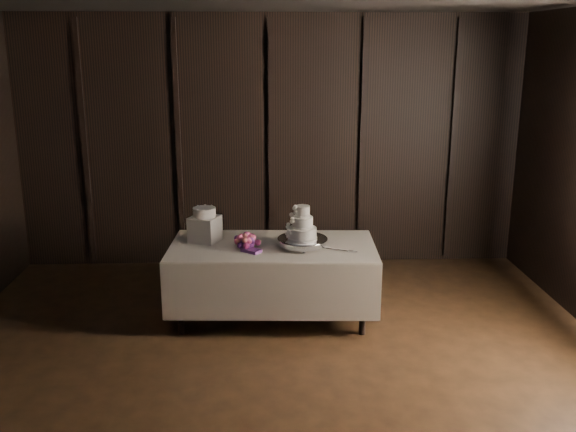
{
  "coord_description": "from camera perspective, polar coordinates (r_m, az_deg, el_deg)",
  "views": [
    {
      "loc": [
        -0.11,
        -4.14,
        2.65
      ],
      "look_at": [
        0.14,
        1.79,
        1.05
      ],
      "focal_mm": 40.0,
      "sensor_mm": 36.0,
      "label": 1
    }
  ],
  "objects": [
    {
      "name": "cake_stand",
      "position": [
        6.14,
        1.29,
        -2.41
      ],
      "size": [
        0.55,
        0.55,
        0.09
      ],
      "primitive_type": "cylinder",
      "rotation": [
        0.0,
        0.0,
        0.15
      ],
      "color": "silver",
      "rests_on": "display_table"
    },
    {
      "name": "box_pedestal",
      "position": [
        6.37,
        -7.39,
        -1.14
      ],
      "size": [
        0.34,
        0.34,
        0.25
      ],
      "primitive_type": "cube",
      "rotation": [
        0.0,
        0.0,
        -0.39
      ],
      "color": "white",
      "rests_on": "display_table"
    },
    {
      "name": "small_cake",
      "position": [
        6.32,
        -7.44,
        0.34
      ],
      "size": [
        0.28,
        0.28,
        0.09
      ],
      "primitive_type": "cylinder",
      "rotation": [
        0.0,
        0.0,
        0.28
      ],
      "color": "white",
      "rests_on": "box_pedestal"
    },
    {
      "name": "bouquet",
      "position": [
        6.12,
        -3.74,
        -2.3
      ],
      "size": [
        0.47,
        0.49,
        0.19
      ],
      "primitive_type": null,
      "rotation": [
        0.0,
        0.0,
        -0.68
      ],
      "color": "#E04B7D",
      "rests_on": "display_table"
    },
    {
      "name": "display_table",
      "position": [
        6.34,
        -1.36,
        -5.55
      ],
      "size": [
        2.04,
        1.13,
        0.76
      ],
      "rotation": [
        0.0,
        0.0,
        -0.05
      ],
      "color": "beige",
      "rests_on": "ground"
    },
    {
      "name": "wedding_cake",
      "position": [
        6.07,
        1.09,
        -0.9
      ],
      "size": [
        0.3,
        0.27,
        0.32
      ],
      "rotation": [
        0.0,
        0.0,
        0.2
      ],
      "color": "white",
      "rests_on": "cake_stand"
    },
    {
      "name": "cake_knife",
      "position": [
        6.09,
        4.13,
        -2.98
      ],
      "size": [
        0.34,
        0.19,
        0.01
      ],
      "primitive_type": "cube",
      "rotation": [
        0.0,
        0.0,
        -0.47
      ],
      "color": "silver",
      "rests_on": "display_table"
    },
    {
      "name": "room",
      "position": [
        4.3,
        -0.84,
        -0.43
      ],
      "size": [
        6.08,
        7.08,
        3.08
      ],
      "color": "black",
      "rests_on": "ground"
    }
  ]
}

